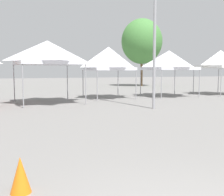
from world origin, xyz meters
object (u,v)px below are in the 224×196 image
object	(u,v)px
canopy_tent_far_right	(48,53)
traffic_cone_lot_center	(20,175)
tree_behind_tents_center	(142,41)
canopy_tent_center	(109,59)
canopy_tent_behind_center	(220,59)
canopy_tent_left_of_center	(169,60)

from	to	relation	value
canopy_tent_far_right	traffic_cone_lot_center	world-z (taller)	canopy_tent_far_right
tree_behind_tents_center	traffic_cone_lot_center	distance (m)	30.92
canopy_tent_center	tree_behind_tents_center	size ratio (longest dim) A/B	0.43
canopy_tent_behind_center	canopy_tent_far_right	bearing A→B (deg)	-176.55
canopy_tent_behind_center	tree_behind_tents_center	world-z (taller)	tree_behind_tents_center
canopy_tent_center	canopy_tent_left_of_center	bearing A→B (deg)	-7.35
canopy_tent_far_right	traffic_cone_lot_center	bearing A→B (deg)	-101.87
canopy_tent_center	canopy_tent_behind_center	bearing A→B (deg)	-4.33
traffic_cone_lot_center	canopy_tent_center	bearing A→B (deg)	62.96
canopy_tent_far_right	canopy_tent_left_of_center	world-z (taller)	canopy_tent_far_right
tree_behind_tents_center	traffic_cone_lot_center	xyz separation A→B (m)	(-16.18, -25.85, -5.09)
canopy_tent_far_right	canopy_tent_left_of_center	size ratio (longest dim) A/B	1.12
canopy_tent_far_right	canopy_tent_left_of_center	distance (m)	8.90
canopy_tent_far_right	traffic_cone_lot_center	distance (m)	12.48
canopy_tent_center	traffic_cone_lot_center	xyz separation A→B (m)	(-6.87, -13.46, -2.39)
canopy_tent_left_of_center	canopy_tent_behind_center	xyz separation A→B (m)	(4.67, -0.11, 0.15)
canopy_tent_center	canopy_tent_left_of_center	distance (m)	4.52
canopy_tent_left_of_center	traffic_cone_lot_center	world-z (taller)	canopy_tent_left_of_center
canopy_tent_left_of_center	traffic_cone_lot_center	xyz separation A→B (m)	(-11.36, -12.88, -2.33)
canopy_tent_far_right	canopy_tent_left_of_center	xyz separation A→B (m)	(8.84, 0.93, -0.27)
canopy_tent_far_right	canopy_tent_behind_center	bearing A→B (deg)	3.45
canopy_tent_far_right	tree_behind_tents_center	bearing A→B (deg)	45.49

